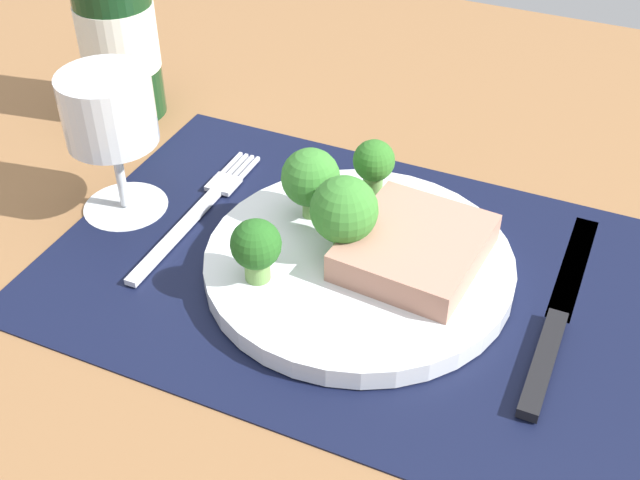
{
  "coord_description": "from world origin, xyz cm",
  "views": [
    {
      "loc": [
        16.36,
        -43.92,
        41.19
      ],
      "look_at": [
        -3.49,
        0.57,
        1.9
      ],
      "focal_mm": 45.51,
      "sensor_mm": 36.0,
      "label": 1
    }
  ],
  "objects": [
    {
      "name": "broccoli_back_left",
      "position": [
        -5.84,
        -5.28,
        4.82
      ],
      "size": [
        3.7,
        3.7,
        5.01
      ],
      "color": "#6B994C",
      "rests_on": "plate"
    },
    {
      "name": "wine_bottle",
      "position": [
        -30.41,
        13.87,
        9.51
      ],
      "size": [
        7.49,
        7.49,
        26.53
      ],
      "color": "#143819",
      "rests_on": "ground_plane"
    },
    {
      "name": "steak",
      "position": [
        3.88,
        1.34,
        3.07
      ],
      "size": [
        10.39,
        11.5,
        2.34
      ],
      "primitive_type": "cube",
      "rotation": [
        0.0,
        0.0,
        -0.08
      ],
      "color": "tan",
      "rests_on": "plate"
    },
    {
      "name": "broccoli_front_edge",
      "position": [
        -1.96,
        7.79,
        5.02
      ],
      "size": [
        3.42,
        3.42,
        5.11
      ],
      "color": "#5B8942",
      "rests_on": "plate"
    },
    {
      "name": "broccoli_near_steak",
      "position": [
        -5.47,
        3.21,
        5.46
      ],
      "size": [
        4.64,
        4.64,
        5.97
      ],
      "color": "#6B994C",
      "rests_on": "plate"
    },
    {
      "name": "placemat",
      "position": [
        0.0,
        0.0,
        0.15
      ],
      "size": [
        47.55,
        31.93,
        0.3
      ],
      "primitive_type": "cube",
      "color": "black",
      "rests_on": "ground_plane"
    },
    {
      "name": "fork",
      "position": [
        -15.06,
        1.42,
        0.55
      ],
      "size": [
        2.4,
        19.2,
        0.5
      ],
      "rotation": [
        0.0,
        0.0,
        0.01
      ],
      "color": "silver",
      "rests_on": "placemat"
    },
    {
      "name": "broccoli_center",
      "position": [
        -1.31,
        -0.37,
        5.78
      ],
      "size": [
        5.08,
        5.08,
        6.51
      ],
      "color": "#5B8942",
      "rests_on": "plate"
    },
    {
      "name": "ground_plane",
      "position": [
        0.0,
        0.0,
        -1.5
      ],
      "size": [
        140.0,
        110.0,
        3.0
      ],
      "primitive_type": "cube",
      "color": "brown"
    },
    {
      "name": "plate",
      "position": [
        0.0,
        0.0,
        1.1
      ],
      "size": [
        23.47,
        23.47,
        1.6
      ],
      "primitive_type": "cylinder",
      "color": "silver",
      "rests_on": "placemat"
    },
    {
      "name": "knife",
      "position": [
        14.93,
        0.53,
        0.6
      ],
      "size": [
        1.8,
        23.0,
        0.8
      ],
      "rotation": [
        0.0,
        0.0,
        0.05
      ],
      "color": "black",
      "rests_on": "placemat"
    },
    {
      "name": "wine_glass",
      "position": [
        -21.32,
        0.07,
        8.69
      ],
      "size": [
        7.33,
        7.33,
        12.44
      ],
      "color": "silver",
      "rests_on": "ground_plane"
    }
  ]
}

